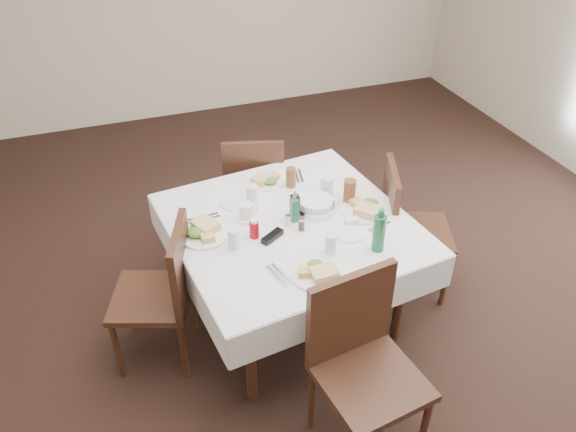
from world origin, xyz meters
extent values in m
plane|color=black|center=(0.00, 0.00, 0.00)|extent=(7.00, 7.00, 0.00)
cylinder|color=#311C14|center=(-0.59, -0.44, 0.36)|extent=(0.06, 0.06, 0.72)
cylinder|color=#311C14|center=(-0.71, 0.55, 0.36)|extent=(0.06, 0.06, 0.72)
cylinder|color=#311C14|center=(0.40, -0.32, 0.36)|extent=(0.06, 0.06, 0.72)
cylinder|color=#311C14|center=(0.27, 0.67, 0.36)|extent=(0.06, 0.06, 0.72)
cube|color=#311C14|center=(-0.16, 0.11, 0.73)|extent=(1.38, 1.38, 0.03)
cube|color=silver|center=(-0.16, 0.11, 0.76)|extent=(1.52, 1.52, 0.01)
cube|color=silver|center=(-0.24, 0.79, 0.65)|extent=(1.36, 0.18, 0.22)
cube|color=silver|center=(-0.08, -0.57, 0.65)|extent=(1.36, 0.18, 0.22)
cube|color=silver|center=(0.52, 0.20, 0.65)|extent=(0.18, 1.36, 0.22)
cube|color=silver|center=(-0.84, 0.03, 0.65)|extent=(0.18, 1.36, 0.22)
cube|color=#311C14|center=(-0.11, 1.07, 0.45)|extent=(0.54, 0.54, 0.04)
cube|color=#311C14|center=(-0.16, 0.88, 0.68)|extent=(0.43, 0.16, 0.48)
cylinder|color=#311C14|center=(0.13, 1.20, 0.22)|extent=(0.04, 0.04, 0.45)
cylinder|color=#311C14|center=(0.02, 0.84, 0.22)|extent=(0.04, 0.04, 0.45)
cylinder|color=#311C14|center=(-0.23, 1.30, 0.22)|extent=(0.04, 0.04, 0.45)
cylinder|color=#311C14|center=(-0.34, 0.94, 0.22)|extent=(0.04, 0.04, 0.45)
cube|color=#311C14|center=(-0.11, -0.91, 0.49)|extent=(0.54, 0.54, 0.04)
cube|color=#311C14|center=(-0.14, -0.70, 0.75)|extent=(0.48, 0.11, 0.52)
cylinder|color=#311C14|center=(-0.34, -0.74, 0.25)|extent=(0.04, 0.04, 0.49)
cylinder|color=#311C14|center=(0.12, -1.09, 0.25)|extent=(0.04, 0.04, 0.49)
cylinder|color=#311C14|center=(0.06, -0.68, 0.25)|extent=(0.04, 0.04, 0.49)
cube|color=#311C14|center=(0.74, 0.10, 0.46)|extent=(0.58, 0.58, 0.04)
cube|color=#311C14|center=(0.55, 0.17, 0.71)|extent=(0.20, 0.43, 0.49)
cylinder|color=#311C14|center=(0.85, -0.15, 0.23)|extent=(0.04, 0.04, 0.46)
cylinder|color=#311C14|center=(0.49, -0.01, 0.23)|extent=(0.04, 0.04, 0.46)
cylinder|color=#311C14|center=(0.99, 0.21, 0.23)|extent=(0.04, 0.04, 0.46)
cylinder|color=#311C14|center=(0.63, 0.35, 0.23)|extent=(0.04, 0.04, 0.46)
cube|color=#311C14|center=(-1.04, 0.08, 0.45)|extent=(0.57, 0.57, 0.04)
cube|color=#311C14|center=(-0.85, 0.02, 0.70)|extent=(0.19, 0.43, 0.48)
cylinder|color=#311C14|center=(-1.15, 0.33, 0.23)|extent=(0.04, 0.04, 0.45)
cylinder|color=#311C14|center=(-0.79, 0.20, 0.23)|extent=(0.04, 0.04, 0.45)
cylinder|color=#311C14|center=(-1.28, -0.03, 0.23)|extent=(0.04, 0.04, 0.45)
cylinder|color=#311C14|center=(-0.92, -0.16, 0.23)|extent=(0.04, 0.04, 0.45)
cylinder|color=white|center=(-0.15, 0.59, 0.77)|extent=(0.23, 0.23, 0.01)
cube|color=tan|center=(-0.19, 0.60, 0.79)|extent=(0.15, 0.15, 0.04)
cube|color=gold|center=(-0.11, 0.60, 0.79)|extent=(0.09, 0.08, 0.03)
ellipsoid|color=#28641A|center=(-0.14, 0.55, 0.79)|extent=(0.09, 0.08, 0.04)
cylinder|color=white|center=(-0.20, -0.39, 0.77)|extent=(0.27, 0.27, 0.01)
cube|color=tan|center=(-0.16, -0.42, 0.80)|extent=(0.14, 0.11, 0.04)
cube|color=gold|center=(-0.24, -0.37, 0.79)|extent=(0.11, 0.09, 0.03)
ellipsoid|color=#28641A|center=(-0.18, -0.34, 0.80)|extent=(0.10, 0.09, 0.04)
cylinder|color=white|center=(0.31, 0.07, 0.77)|extent=(0.29, 0.29, 0.01)
cube|color=tan|center=(0.31, 0.02, 0.80)|extent=(0.19, 0.19, 0.05)
cube|color=gold|center=(0.29, 0.12, 0.80)|extent=(0.11, 0.12, 0.04)
ellipsoid|color=#28641A|center=(0.35, 0.08, 0.80)|extent=(0.11, 0.10, 0.05)
cylinder|color=white|center=(-0.67, 0.16, 0.77)|extent=(0.29, 0.29, 0.01)
cube|color=tan|center=(-0.65, 0.20, 0.80)|extent=(0.17, 0.18, 0.05)
cube|color=gold|center=(-0.67, 0.11, 0.80)|extent=(0.08, 0.10, 0.04)
ellipsoid|color=#28641A|center=(-0.72, 0.16, 0.80)|extent=(0.11, 0.10, 0.05)
cylinder|color=white|center=(-0.43, 0.42, 0.77)|extent=(0.17, 0.17, 0.01)
cylinder|color=white|center=(0.12, -0.12, 0.77)|extent=(0.17, 0.17, 0.01)
cylinder|color=silver|center=(-0.32, 0.38, 0.83)|extent=(0.07, 0.07, 0.13)
cylinder|color=silver|center=(-0.05, -0.23, 0.82)|extent=(0.07, 0.07, 0.12)
cylinder|color=silver|center=(0.15, 0.29, 0.84)|extent=(0.08, 0.08, 0.15)
cylinder|color=silver|center=(-0.54, -0.01, 0.83)|extent=(0.07, 0.07, 0.13)
cylinder|color=brown|center=(-0.02, 0.50, 0.83)|extent=(0.07, 0.07, 0.14)
cylinder|color=brown|center=(0.26, 0.19, 0.84)|extent=(0.08, 0.08, 0.16)
cylinder|color=silver|center=(0.03, 0.18, 0.78)|extent=(0.24, 0.24, 0.04)
cylinder|color=silver|center=(0.03, 0.18, 0.82)|extent=(0.21, 0.21, 0.05)
cube|color=black|center=(-0.12, 0.15, 0.84)|extent=(0.05, 0.05, 0.16)
cone|color=silver|center=(-0.12, 0.15, 0.94)|extent=(0.03, 0.03, 0.04)
cube|color=#1B6038|center=(-0.13, 0.12, 0.84)|extent=(0.05, 0.05, 0.15)
cone|color=silver|center=(-0.13, 0.12, 0.94)|extent=(0.03, 0.03, 0.04)
cylinder|color=#98060F|center=(-0.40, 0.05, 0.81)|extent=(0.06, 0.06, 0.10)
cylinder|color=white|center=(-0.40, 0.05, 0.87)|extent=(0.04, 0.04, 0.02)
cylinder|color=white|center=(-0.18, 0.09, 0.79)|extent=(0.03, 0.03, 0.06)
cylinder|color=silver|center=(-0.18, 0.09, 0.83)|extent=(0.03, 0.03, 0.01)
cylinder|color=#463426|center=(-0.12, 0.02, 0.80)|extent=(0.04, 0.04, 0.07)
cylinder|color=silver|center=(-0.12, 0.02, 0.84)|extent=(0.04, 0.04, 0.01)
cylinder|color=white|center=(-0.39, 0.24, 0.77)|extent=(0.14, 0.14, 0.01)
cylinder|color=white|center=(-0.39, 0.24, 0.82)|extent=(0.08, 0.08, 0.09)
cylinder|color=black|center=(-0.39, 0.24, 0.85)|extent=(0.07, 0.07, 0.01)
torus|color=white|center=(-0.34, 0.25, 0.82)|extent=(0.06, 0.02, 0.06)
cube|color=black|center=(-0.31, 0.00, 0.78)|extent=(0.15, 0.12, 0.03)
cylinder|color=#1B6038|center=(0.21, -0.29, 0.87)|extent=(0.07, 0.07, 0.23)
cylinder|color=#1B6038|center=(0.21, -0.29, 1.01)|extent=(0.03, 0.03, 0.04)
cube|color=white|center=(0.18, -0.02, 0.78)|extent=(0.08, 0.05, 0.04)
cube|color=pink|center=(0.18, -0.02, 0.79)|extent=(0.06, 0.03, 0.02)
cube|color=silver|center=(0.06, 0.60, 0.77)|extent=(0.05, 0.18, 0.01)
cube|color=silver|center=(0.09, 0.59, 0.77)|extent=(0.05, 0.18, 0.01)
cube|color=silver|center=(-0.36, -0.31, 0.77)|extent=(0.07, 0.19, 0.01)
cube|color=silver|center=(-0.39, -0.32, 0.77)|extent=(0.07, 0.19, 0.01)
cube|color=silver|center=(0.33, -0.12, 0.77)|extent=(0.16, 0.07, 0.01)
cube|color=silver|center=(0.32, -0.10, 0.77)|extent=(0.16, 0.07, 0.01)
cube|color=silver|center=(-0.65, 0.34, 0.77)|extent=(0.20, 0.03, 0.01)
cube|color=silver|center=(-0.64, 0.31, 0.77)|extent=(0.20, 0.03, 0.01)
camera|label=1|loc=(-1.09, -2.44, 2.74)|focal=35.00mm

